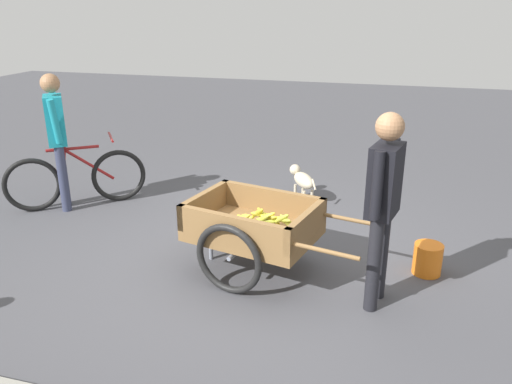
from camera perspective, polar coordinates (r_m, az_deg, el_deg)
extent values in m
plane|color=#47474C|center=(4.96, 0.20, -7.90)|extent=(24.00, 24.00, 0.00)
cube|color=olive|center=(4.66, -0.31, -4.42)|extent=(1.25, 1.02, 0.10)
cube|color=olive|center=(4.84, -5.73, -1.34)|extent=(0.23, 0.79, 0.24)
cube|color=olive|center=(4.38, 5.68, -3.73)|extent=(0.23, 0.79, 0.24)
cube|color=olive|center=(4.29, -2.69, -4.18)|extent=(1.09, 0.30, 0.24)
cube|color=olive|center=(4.89, 1.76, -1.00)|extent=(1.09, 0.30, 0.24)
torus|color=black|center=(4.35, -3.11, -7.51)|extent=(0.64, 0.20, 0.64)
torus|color=black|center=(5.04, 2.09, -3.39)|extent=(0.64, 0.20, 0.64)
cylinder|color=gray|center=(4.69, -0.31, -5.30)|extent=(0.23, 0.87, 0.04)
cylinder|color=olive|center=(4.00, 7.80, -6.58)|extent=(0.54, 0.15, 0.04)
cylinder|color=olive|center=(4.59, 10.84, -3.12)|extent=(0.54, 0.15, 0.04)
cylinder|color=gray|center=(4.97, -5.09, -5.67)|extent=(0.04, 0.04, 0.35)
ellipsoid|color=gold|center=(4.47, 0.81, -2.65)|extent=(0.17, 0.13, 0.15)
ellipsoid|color=gold|center=(4.47, 0.50, -2.50)|extent=(0.18, 0.05, 0.04)
ellipsoid|color=gold|center=(4.47, 0.18, -2.35)|extent=(0.16, 0.12, 0.16)
ellipsoid|color=gold|center=(4.43, 1.79, -3.28)|extent=(0.17, 0.11, 0.14)
ellipsoid|color=gold|center=(4.43, 1.64, -3.16)|extent=(0.19, 0.06, 0.10)
ellipsoid|color=gold|center=(4.42, 1.47, -3.04)|extent=(0.18, 0.06, 0.05)
ellipsoid|color=gold|center=(4.42, 1.31, -2.92)|extent=(0.19, 0.09, 0.10)
ellipsoid|color=gold|center=(4.41, 1.16, -2.81)|extent=(0.18, 0.05, 0.14)
ellipsoid|color=gold|center=(4.54, -5.07, -3.44)|extent=(0.17, 0.10, 0.15)
ellipsoid|color=gold|center=(4.55, -5.37, -3.29)|extent=(0.18, 0.13, 0.05)
ellipsoid|color=gold|center=(4.55, -5.61, -3.15)|extent=(0.18, 0.11, 0.13)
ellipsoid|color=gold|center=(4.58, -0.51, -3.55)|extent=(0.18, 0.12, 0.13)
ellipsoid|color=gold|center=(4.57, -0.66, -3.44)|extent=(0.19, 0.07, 0.09)
ellipsoid|color=gold|center=(4.57, -0.86, -3.31)|extent=(0.19, 0.09, 0.08)
ellipsoid|color=gold|center=(4.57, -1.07, -3.19)|extent=(0.18, 0.05, 0.14)
ellipsoid|color=gold|center=(4.50, 1.99, -4.05)|extent=(0.18, 0.11, 0.13)
ellipsoid|color=gold|center=(4.50, 1.76, -3.91)|extent=(0.19, 0.09, 0.05)
ellipsoid|color=gold|center=(4.50, 1.46, -3.77)|extent=(0.18, 0.07, 0.15)
ellipsoid|color=gold|center=(4.40, -2.76, -3.75)|extent=(0.18, 0.08, 0.13)
ellipsoid|color=gold|center=(4.39, -2.86, -3.64)|extent=(0.19, 0.09, 0.11)
ellipsoid|color=gold|center=(4.39, -3.05, -3.52)|extent=(0.18, 0.13, 0.05)
ellipsoid|color=gold|center=(4.39, -3.24, -3.39)|extent=(0.19, 0.11, 0.11)
ellipsoid|color=gold|center=(4.38, -3.42, -3.27)|extent=(0.17, 0.08, 0.15)
ellipsoid|color=gold|center=(4.36, 3.54, -3.40)|extent=(0.17, 0.08, 0.15)
ellipsoid|color=gold|center=(4.36, 3.31, -3.27)|extent=(0.19, 0.09, 0.08)
ellipsoid|color=gold|center=(4.36, 3.07, -3.13)|extent=(0.18, 0.14, 0.09)
ellipsoid|color=gold|center=(4.36, 2.86, -3.00)|extent=(0.18, 0.11, 0.15)
ellipsoid|color=gold|center=(4.38, -0.92, -3.50)|extent=(0.18, 0.12, 0.13)
ellipsoid|color=gold|center=(4.38, -1.08, -3.38)|extent=(0.19, 0.10, 0.09)
ellipsoid|color=gold|center=(4.38, -1.29, -3.25)|extent=(0.19, 0.07, 0.08)
ellipsoid|color=gold|center=(4.38, -1.53, -3.11)|extent=(0.17, 0.07, 0.15)
ellipsoid|color=gold|center=(4.65, -1.21, -3.19)|extent=(0.18, 0.06, 0.14)
ellipsoid|color=gold|center=(4.65, -1.48, -3.05)|extent=(0.18, 0.07, 0.05)
ellipsoid|color=gold|center=(4.65, -1.76, -2.92)|extent=(0.18, 0.10, 0.15)
ellipsoid|color=gold|center=(4.42, 1.42, -3.36)|extent=(0.17, 0.05, 0.15)
ellipsoid|color=gold|center=(4.42, 1.10, -3.21)|extent=(0.19, 0.08, 0.05)
ellipsoid|color=gold|center=(4.42, 0.78, -3.06)|extent=(0.17, 0.12, 0.15)
cylinder|color=black|center=(4.19, 13.03, -8.02)|extent=(0.11, 0.11, 0.80)
cylinder|color=black|center=(4.38, 13.83, -6.77)|extent=(0.11, 0.11, 0.80)
cube|color=black|center=(4.02, 14.23, 1.25)|extent=(0.27, 0.38, 0.56)
sphere|color=#9E704C|center=(3.90, 14.76, 7.09)|extent=(0.22, 0.22, 0.22)
cylinder|color=black|center=(3.81, 13.41, 0.70)|extent=(0.08, 0.12, 0.51)
cylinder|color=black|center=(4.21, 15.03, 2.47)|extent=(0.08, 0.09, 0.51)
torus|color=black|center=(6.58, -15.09, 1.77)|extent=(0.57, 0.44, 0.66)
torus|color=black|center=(6.58, -23.74, 0.71)|extent=(0.57, 0.44, 0.66)
cylinder|color=maroon|center=(6.45, -19.83, 4.60)|extent=(0.50, 0.38, 0.04)
cylinder|color=maroon|center=(6.50, -20.70, 2.99)|extent=(0.10, 0.09, 0.45)
cylinder|color=maroon|center=(6.51, -18.02, 2.89)|extent=(0.45, 0.34, 0.43)
ellipsoid|color=black|center=(6.43, -21.17, 5.22)|extent=(0.20, 0.08, 0.06)
cylinder|color=maroon|center=(6.44, -15.94, 5.94)|extent=(0.29, 0.39, 0.03)
cylinder|color=#333851|center=(6.65, -20.81, 1.95)|extent=(0.11, 0.11, 0.80)
cylinder|color=#333851|center=(6.44, -20.78, 1.37)|extent=(0.11, 0.11, 0.80)
cube|color=teal|center=(6.37, -21.56, 7.49)|extent=(0.36, 0.39, 0.57)
sphere|color=#9E704C|center=(6.30, -22.06, 11.22)|extent=(0.22, 0.22, 0.22)
cylinder|color=teal|center=(6.58, -21.60, 8.11)|extent=(0.08, 0.09, 0.51)
cylinder|color=teal|center=(6.15, -21.59, 7.34)|extent=(0.08, 0.15, 0.52)
ellipsoid|color=beige|center=(6.40, 5.37, 1.30)|extent=(0.40, 0.46, 0.18)
sphere|color=beige|center=(6.61, 4.40, 2.51)|extent=(0.14, 0.14, 0.14)
cylinder|color=beige|center=(6.15, 6.50, 0.84)|extent=(0.08, 0.10, 0.12)
cylinder|color=beige|center=(6.55, 4.40, 0.11)|extent=(0.04, 0.04, 0.18)
cylinder|color=beige|center=(6.59, 5.26, 0.22)|extent=(0.04, 0.04, 0.18)
cylinder|color=beige|center=(6.32, 5.39, -0.67)|extent=(0.04, 0.04, 0.18)
cylinder|color=beige|center=(6.37, 6.27, -0.55)|extent=(0.04, 0.04, 0.18)
cylinder|color=orange|center=(4.98, 18.64, -7.11)|extent=(0.26, 0.26, 0.29)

